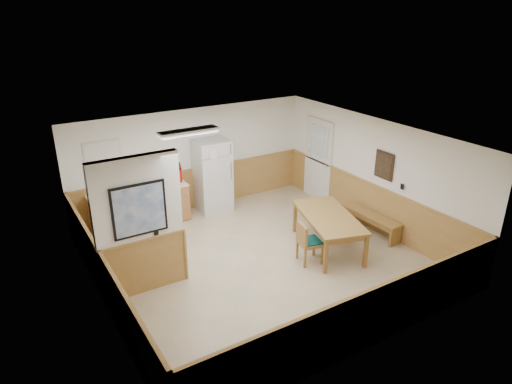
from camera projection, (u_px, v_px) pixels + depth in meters
ground at (258, 260)px, 9.12m from camera, size 6.00×6.00×0.00m
ceiling at (259, 139)px, 8.16m from camera, size 6.00×6.00×0.02m
back_wall at (193, 160)px, 11.00m from camera, size 6.00×0.02×2.50m
right_wall at (374, 174)px, 10.09m from camera, size 0.02×6.00×2.50m
left_wall at (97, 243)px, 7.19m from camera, size 0.02×6.00×2.50m
wainscot_back at (195, 189)px, 11.27m from camera, size 6.00×0.04×1.00m
wainscot_right at (370, 205)px, 10.36m from camera, size 0.04×6.00×1.00m
wainscot_left at (105, 283)px, 7.49m from camera, size 0.04×6.00×1.00m
partition_wall at (140, 228)px, 7.71m from camera, size 1.50×0.20×2.50m
kitchen_counter at (153, 205)px, 10.47m from camera, size 2.20×0.61×1.00m
exterior_door at (318, 160)px, 11.64m from camera, size 0.07×1.02×2.15m
kitchen_window at (104, 163)px, 9.86m from camera, size 0.80×0.04×1.00m
wall_painting at (384, 165)px, 9.72m from camera, size 0.04×0.50×0.60m
fluorescent_fixture at (188, 132)px, 8.82m from camera, size 1.20×0.30×0.09m
refrigerator at (213, 176)px, 11.00m from camera, size 0.81×0.73×1.78m
dining_table at (329, 220)px, 9.30m from camera, size 1.46×2.08×0.75m
dining_bench at (370, 219)px, 10.08m from camera, size 0.39×1.53×0.45m
dining_chair at (306, 240)px, 8.85m from camera, size 0.66×0.51×0.85m
fire_extinguisher at (179, 173)px, 10.52m from camera, size 0.16×0.16×0.48m
soap_bottle at (111, 190)px, 9.86m from camera, size 0.07×0.07×0.21m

